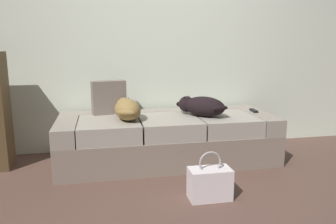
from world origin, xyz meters
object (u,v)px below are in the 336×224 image
at_px(dog_dark, 201,106).
at_px(tv_remote, 254,111).
at_px(couch, 167,138).
at_px(throw_pillow, 109,97).
at_px(dog_tan, 127,109).
at_px(handbag, 210,183).

relative_size(dog_dark, tv_remote, 3.26).
xyz_separation_m(couch, throw_pillow, (-0.56, 0.23, 0.40)).
bearing_deg(dog_tan, handbag, -57.15).
bearing_deg(dog_tan, couch, 8.23).
height_order(dog_tan, tv_remote, dog_tan).
distance_m(dog_tan, dog_dark, 0.74).
bearing_deg(dog_dark, tv_remote, 8.64).
bearing_deg(throw_pillow, couch, -21.85).
height_order(dog_dark, handbag, dog_dark).
xyz_separation_m(dog_tan, tv_remote, (1.35, 0.09, -0.09)).
bearing_deg(tv_remote, throw_pillow, 177.71).
bearing_deg(tv_remote, handbag, -124.96).
relative_size(tv_remote, handbag, 0.40).
xyz_separation_m(dog_dark, handbag, (-0.18, -0.85, -0.44)).
distance_m(couch, handbag, 0.93).
height_order(dog_tan, handbag, dog_tan).
relative_size(dog_dark, throw_pillow, 1.44).
bearing_deg(handbag, couch, 99.42).
bearing_deg(handbag, throw_pillow, 122.04).
bearing_deg(tv_remote, couch, -173.08).
relative_size(tv_remote, throw_pillow, 0.44).
bearing_deg(dog_dark, dog_tan, 179.68).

